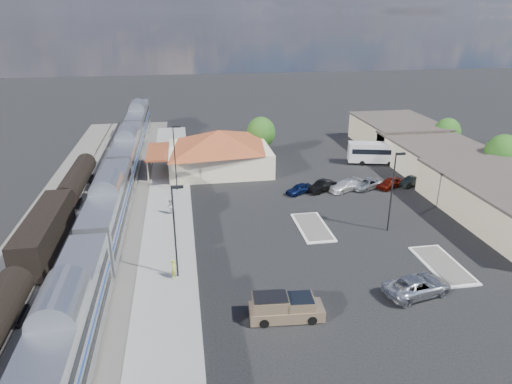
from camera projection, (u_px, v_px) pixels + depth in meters
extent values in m
plane|color=black|center=(282.00, 239.00, 48.81)|extent=(280.00, 280.00, 0.00)
cube|color=#4C4944|center=(90.00, 220.00, 52.96)|extent=(16.00, 100.00, 0.12)
cube|color=gray|center=(169.00, 222.00, 52.47)|extent=(5.50, 92.00, 0.18)
cube|color=silver|center=(66.00, 338.00, 29.38)|extent=(3.00, 20.00, 5.00)
cube|color=black|center=(73.00, 371.00, 30.40)|extent=(2.20, 16.00, 0.60)
cube|color=silver|center=(109.00, 209.00, 48.65)|extent=(3.00, 20.00, 5.00)
cube|color=black|center=(112.00, 232.00, 49.66)|extent=(2.20, 16.00, 0.60)
cube|color=silver|center=(128.00, 153.00, 67.91)|extent=(3.00, 20.00, 5.00)
cube|color=black|center=(130.00, 170.00, 68.92)|extent=(2.20, 16.00, 0.60)
cube|color=silver|center=(139.00, 122.00, 87.17)|extent=(3.00, 20.00, 5.00)
cube|color=black|center=(140.00, 136.00, 88.18)|extent=(2.20, 16.00, 0.60)
cube|color=black|center=(45.00, 231.00, 45.54)|extent=(2.80, 14.00, 3.60)
cube|color=black|center=(48.00, 248.00, 46.24)|extent=(2.20, 12.00, 0.60)
cylinder|color=black|center=(77.00, 178.00, 60.26)|extent=(2.80, 14.00, 2.80)
cube|color=black|center=(79.00, 191.00, 60.92)|extent=(2.20, 12.00, 0.60)
cube|color=#C8B592|center=(219.00, 158.00, 69.49)|extent=(15.00, 12.00, 3.60)
pyramid|color=brown|center=(219.00, 139.00, 68.34)|extent=(15.30, 12.24, 2.60)
cube|color=brown|center=(158.00, 152.00, 67.56)|extent=(3.20, 9.60, 0.25)
cube|color=#C6B28C|center=(438.00, 158.00, 68.81)|extent=(12.00, 18.00, 4.00)
cube|color=#3F3833|center=(440.00, 145.00, 68.02)|extent=(12.40, 18.40, 0.30)
cube|color=#C6B28C|center=(397.00, 134.00, 81.56)|extent=(12.00, 16.00, 4.50)
cube|color=#3F3833|center=(398.00, 121.00, 80.68)|extent=(12.40, 16.40, 0.30)
cube|color=silver|center=(313.00, 227.00, 51.23)|extent=(3.30, 7.50, 0.15)
cube|color=#4C4944|center=(313.00, 226.00, 51.19)|extent=(2.70, 6.90, 0.10)
cube|color=silver|center=(443.00, 265.00, 43.56)|extent=(3.30, 7.50, 0.15)
cube|color=#4C4944|center=(443.00, 264.00, 43.53)|extent=(2.70, 6.90, 0.10)
cylinder|color=black|center=(175.00, 234.00, 39.99)|extent=(0.16, 0.16, 9.00)
cube|color=black|center=(177.00, 187.00, 38.46)|extent=(1.00, 0.25, 0.22)
cylinder|color=black|center=(175.00, 159.00, 60.17)|extent=(0.16, 0.16, 9.00)
cube|color=black|center=(177.00, 127.00, 58.64)|extent=(1.00, 0.25, 0.22)
cylinder|color=black|center=(392.00, 193.00, 48.97)|extent=(0.16, 0.16, 9.00)
cube|color=black|center=(401.00, 154.00, 47.44)|extent=(1.00, 0.25, 0.22)
cylinder|color=#382314|center=(499.00, 173.00, 64.43)|extent=(0.30, 0.30, 2.86)
ellipsoid|color=#1A4513|center=(503.00, 154.00, 63.40)|extent=(4.94, 4.94, 5.46)
cylinder|color=#382314|center=(445.00, 147.00, 77.32)|extent=(0.30, 0.30, 2.55)
ellipsoid|color=#1A4513|center=(447.00, 132.00, 76.41)|extent=(4.41, 4.41, 4.87)
cylinder|color=#382314|center=(261.00, 148.00, 76.28)|extent=(0.30, 0.30, 2.73)
ellipsoid|color=#1A4513|center=(261.00, 133.00, 75.30)|extent=(4.71, 4.71, 5.21)
cube|color=tan|center=(286.00, 312.00, 35.96)|extent=(5.98, 2.52, 0.96)
cube|color=tan|center=(287.00, 304.00, 35.69)|extent=(2.35, 2.16, 1.01)
cube|color=tan|center=(287.00, 303.00, 35.65)|extent=(2.94, 2.20, 1.17)
cylinder|color=black|center=(312.00, 320.00, 35.32)|extent=(0.78, 0.35, 0.77)
cylinder|color=black|center=(307.00, 305.00, 37.09)|extent=(0.78, 0.35, 0.77)
cylinder|color=black|center=(264.00, 323.00, 34.99)|extent=(0.78, 0.35, 0.77)
cylinder|color=black|center=(261.00, 308.00, 36.76)|extent=(0.78, 0.35, 0.77)
imported|color=#A9ABB1|center=(417.00, 286.00, 38.93)|extent=(6.52, 4.05, 1.68)
cube|color=white|center=(383.00, 152.00, 71.99)|extent=(10.89, 4.86, 3.02)
cube|color=black|center=(383.00, 150.00, 71.86)|extent=(10.07, 4.69, 0.80)
cylinder|color=black|center=(407.00, 164.00, 71.29)|extent=(0.84, 0.45, 0.80)
cylinder|color=black|center=(404.00, 160.00, 73.21)|extent=(0.84, 0.45, 0.80)
cylinder|color=black|center=(362.00, 163.00, 71.84)|extent=(0.84, 0.45, 0.80)
cylinder|color=black|center=(360.00, 159.00, 73.76)|extent=(0.84, 0.45, 0.80)
imported|color=#D1D843|center=(174.00, 269.00, 40.98)|extent=(0.66, 0.79, 1.86)
imported|color=white|center=(170.00, 206.00, 54.04)|extent=(0.89, 1.05, 1.91)
imported|color=#0E1A46|center=(299.00, 189.00, 60.68)|extent=(4.19, 3.22, 1.33)
imported|color=black|center=(322.00, 186.00, 61.41)|extent=(4.58, 3.60, 1.46)
imported|color=silver|center=(345.00, 186.00, 61.62)|extent=(5.32, 3.92, 1.43)
imported|color=#92969A|center=(367.00, 184.00, 62.40)|extent=(5.37, 4.09, 1.35)
imported|color=maroon|center=(390.00, 183.00, 62.59)|extent=(4.54, 3.56, 1.45)
imported|color=black|center=(411.00, 181.00, 63.37)|extent=(4.08, 3.03, 1.28)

